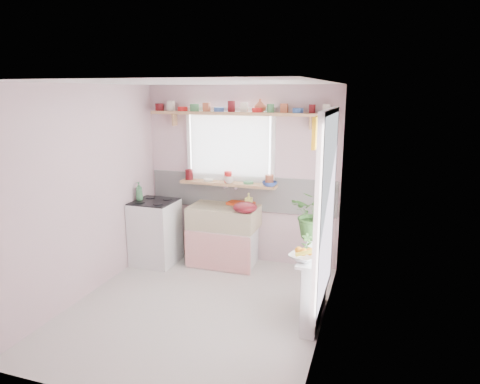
% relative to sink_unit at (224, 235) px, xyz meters
% --- Properties ---
extents(room, '(3.20, 3.20, 3.20)m').
position_rel_sink_unit_xyz_m(room, '(0.81, -0.43, 0.94)').
color(room, beige).
rests_on(room, ground).
extents(sink_unit, '(0.95, 0.65, 1.11)m').
position_rel_sink_unit_xyz_m(sink_unit, '(0.00, 0.00, 0.00)').
color(sink_unit, white).
rests_on(sink_unit, ground).
extents(cooker, '(0.58, 0.58, 0.93)m').
position_rel_sink_unit_xyz_m(cooker, '(-0.95, -0.24, 0.03)').
color(cooker, white).
rests_on(cooker, ground).
extents(radiator_ledge, '(0.22, 0.95, 0.78)m').
position_rel_sink_unit_xyz_m(radiator_ledge, '(1.45, -1.09, -0.03)').
color(radiator_ledge, white).
rests_on(radiator_ledge, ground).
extents(windowsill, '(1.40, 0.22, 0.04)m').
position_rel_sink_unit_xyz_m(windowsill, '(-0.00, 0.19, 0.71)').
color(windowsill, tan).
rests_on(windowsill, room).
extents(pine_shelf, '(2.52, 0.24, 0.04)m').
position_rel_sink_unit_xyz_m(pine_shelf, '(0.15, 0.18, 1.69)').
color(pine_shelf, tan).
rests_on(pine_shelf, room).
extents(shelf_crockery, '(2.47, 0.11, 0.12)m').
position_rel_sink_unit_xyz_m(shelf_crockery, '(0.15, 0.18, 1.76)').
color(shelf_crockery, '#590F14').
rests_on(shelf_crockery, pine_shelf).
extents(sill_crockery, '(1.35, 0.11, 0.12)m').
position_rel_sink_unit_xyz_m(sill_crockery, '(-0.00, 0.19, 0.78)').
color(sill_crockery, '#590F14').
rests_on(sill_crockery, windowsill).
extents(dish_tray, '(0.40, 0.33, 0.04)m').
position_rel_sink_unit_xyz_m(dish_tray, '(0.19, 0.21, 0.44)').
color(dish_tray, red).
rests_on(dish_tray, sink_unit).
extents(colander, '(0.41, 0.41, 0.14)m').
position_rel_sink_unit_xyz_m(colander, '(0.38, -0.19, 0.49)').
color(colander, '#5E1017').
rests_on(colander, sink_unit).
extents(jade_plant, '(0.63, 0.60, 0.56)m').
position_rel_sink_unit_xyz_m(jade_plant, '(1.36, -0.69, 0.62)').
color(jade_plant, '#315B24').
rests_on(jade_plant, radiator_ledge).
extents(fruit_bowl, '(0.34, 0.34, 0.07)m').
position_rel_sink_unit_xyz_m(fruit_bowl, '(1.36, -1.39, 0.38)').
color(fruit_bowl, white).
rests_on(fruit_bowl, radiator_ledge).
extents(herb_pot, '(0.13, 0.11, 0.21)m').
position_rel_sink_unit_xyz_m(herb_pot, '(1.36, -1.18, 0.45)').
color(herb_pot, '#376528').
rests_on(herb_pot, radiator_ledge).
extents(soap_bottle_sink, '(0.10, 0.10, 0.21)m').
position_rel_sink_unit_xyz_m(soap_bottle_sink, '(0.35, 0.04, 0.52)').
color(soap_bottle_sink, '#D0CF5C').
rests_on(soap_bottle_sink, sink_unit).
extents(sill_cup, '(0.17, 0.17, 0.10)m').
position_rel_sink_unit_xyz_m(sill_cup, '(0.04, 0.13, 0.78)').
color(sill_cup, silver).
rests_on(sill_cup, windowsill).
extents(sill_bowl, '(0.26, 0.26, 0.06)m').
position_rel_sink_unit_xyz_m(sill_bowl, '(0.62, 0.13, 0.76)').
color(sill_bowl, '#314CA1').
rests_on(sill_bowl, windowsill).
extents(shelf_vase, '(0.22, 0.22, 0.17)m').
position_rel_sink_unit_xyz_m(shelf_vase, '(0.44, 0.24, 1.79)').
color(shelf_vase, '#B65738').
rests_on(shelf_vase, pine_shelf).
extents(cooker_bottle, '(0.13, 0.13, 0.26)m').
position_rel_sink_unit_xyz_m(cooker_bottle, '(-1.17, -0.26, 0.61)').
color(cooker_bottle, '#3F7E4E').
rests_on(cooker_bottle, cooker).
extents(fruit, '(0.20, 0.14, 0.10)m').
position_rel_sink_unit_xyz_m(fruit, '(1.37, -1.38, 0.43)').
color(fruit, orange).
rests_on(fruit, fruit_bowl).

